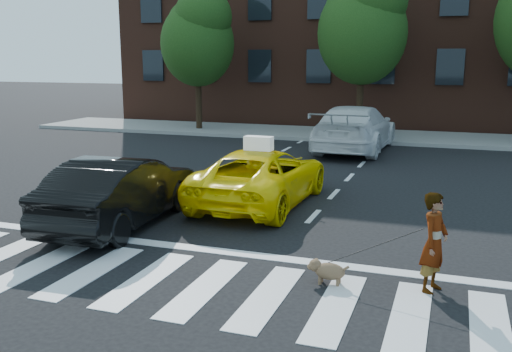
# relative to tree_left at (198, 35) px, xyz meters

# --- Properties ---
(ground) EXTENTS (120.00, 120.00, 0.00)m
(ground) POSITION_rel_tree_left_xyz_m (6.97, -17.00, -4.44)
(ground) COLOR black
(ground) RESTS_ON ground
(crosswalk) EXTENTS (13.00, 2.40, 0.01)m
(crosswalk) POSITION_rel_tree_left_xyz_m (6.97, -17.00, -4.43)
(crosswalk) COLOR silver
(crosswalk) RESTS_ON ground
(stop_line) EXTENTS (12.00, 0.30, 0.01)m
(stop_line) POSITION_rel_tree_left_xyz_m (6.97, -15.40, -4.43)
(stop_line) COLOR silver
(stop_line) RESTS_ON ground
(sidewalk_far) EXTENTS (30.00, 4.00, 0.15)m
(sidewalk_far) POSITION_rel_tree_left_xyz_m (6.97, 0.50, -4.37)
(sidewalk_far) COLOR slate
(sidewalk_far) RESTS_ON ground
(building) EXTENTS (26.00, 10.00, 12.00)m
(building) POSITION_rel_tree_left_xyz_m (6.97, 8.00, 1.56)
(building) COLOR #4E281B
(building) RESTS_ON ground
(tree_left) EXTENTS (3.39, 3.38, 6.50)m
(tree_left) POSITION_rel_tree_left_xyz_m (0.00, 0.00, 0.00)
(tree_left) COLOR black
(tree_left) RESTS_ON ground
(tree_mid) EXTENTS (3.69, 3.69, 7.10)m
(tree_mid) POSITION_rel_tree_left_xyz_m (7.50, -0.00, 0.41)
(tree_mid) COLOR black
(tree_mid) RESTS_ON ground
(taxi) EXTENTS (2.30, 4.79, 1.31)m
(taxi) POSITION_rel_tree_left_xyz_m (7.12, -11.88, -3.78)
(taxi) COLOR yellow
(taxi) RESTS_ON ground
(black_sedan) EXTENTS (1.75, 4.44, 1.44)m
(black_sedan) POSITION_rel_tree_left_xyz_m (4.97, -14.50, -3.72)
(black_sedan) COLOR black
(black_sedan) RESTS_ON ground
(white_suv) EXTENTS (2.55, 5.89, 1.69)m
(white_suv) POSITION_rel_tree_left_xyz_m (7.86, -3.31, -3.60)
(white_suv) COLOR silver
(white_suv) RESTS_ON ground
(woman) EXTENTS (0.52, 0.64, 1.50)m
(woman) POSITION_rel_tree_left_xyz_m (11.19, -15.96, -3.69)
(woman) COLOR #999999
(woman) RESTS_ON ground
(dog) EXTENTS (0.66, 0.25, 0.37)m
(dog) POSITION_rel_tree_left_xyz_m (9.66, -16.22, -4.22)
(dog) COLOR #856143
(dog) RESTS_ON ground
(taxi_sign) EXTENTS (0.66, 0.30, 0.32)m
(taxi_sign) POSITION_rel_tree_left_xyz_m (7.12, -12.08, -2.97)
(taxi_sign) COLOR white
(taxi_sign) RESTS_ON taxi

